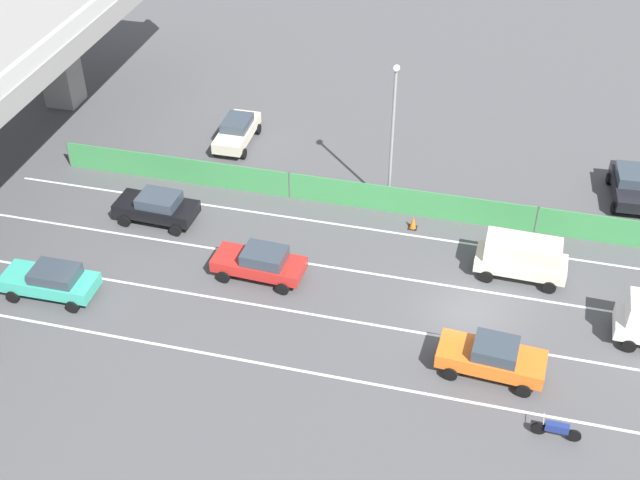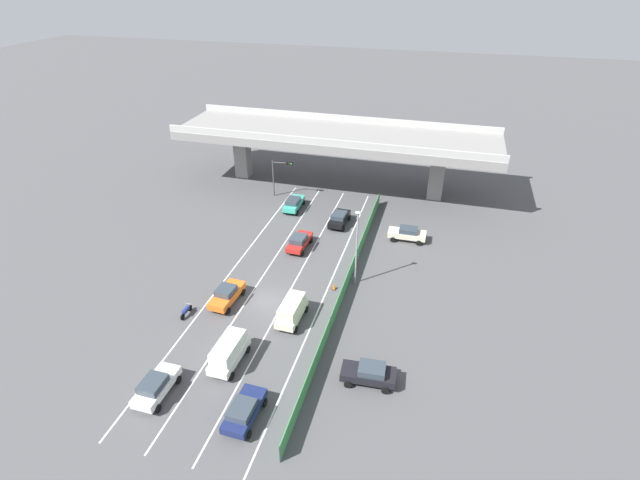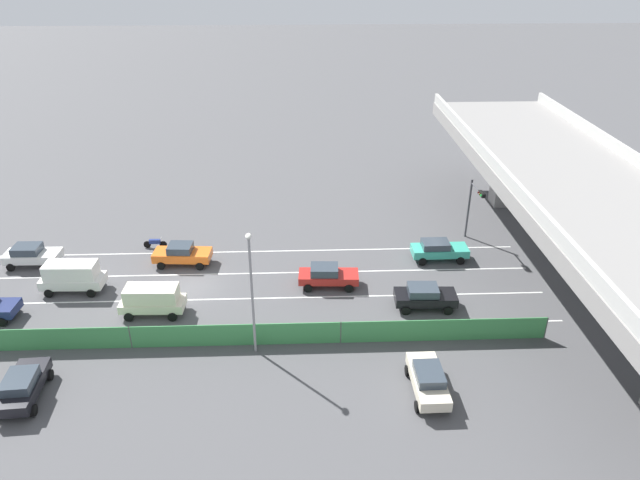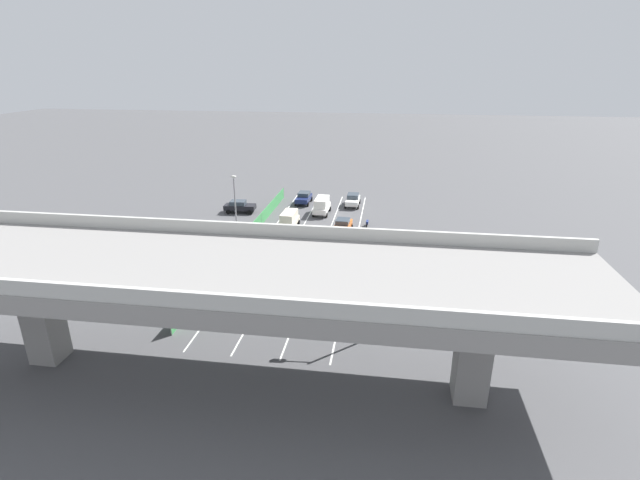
# 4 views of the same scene
# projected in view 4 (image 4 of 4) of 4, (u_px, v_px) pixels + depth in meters

# --- Properties ---
(ground_plane) EXTENTS (300.00, 300.00, 0.00)m
(ground_plane) POSITION_uv_depth(u_px,v_px,m) (313.00, 235.00, 57.36)
(ground_plane) COLOR #4C4C4F
(lane_line_left_edge) EXTENTS (0.14, 43.95, 0.01)m
(lane_line_left_edge) POSITION_uv_depth(u_px,v_px,m) (354.00, 249.00, 52.95)
(lane_line_left_edge) COLOR silver
(lane_line_left_edge) RESTS_ON ground
(lane_line_mid_left) EXTENTS (0.14, 43.95, 0.01)m
(lane_line_mid_left) POSITION_uv_depth(u_px,v_px,m) (323.00, 247.00, 53.43)
(lane_line_mid_left) COLOR silver
(lane_line_mid_left) RESTS_ON ground
(lane_line_mid_right) EXTENTS (0.14, 43.95, 0.01)m
(lane_line_mid_right) POSITION_uv_depth(u_px,v_px,m) (292.00, 246.00, 53.92)
(lane_line_mid_right) COLOR silver
(lane_line_mid_right) RESTS_ON ground
(lane_line_right_edge) EXTENTS (0.14, 43.95, 0.01)m
(lane_line_right_edge) POSITION_uv_depth(u_px,v_px,m) (262.00, 244.00, 54.40)
(lane_line_right_edge) COLOR silver
(lane_line_right_edge) RESTS_ON ground
(elevated_overpass) EXTENTS (44.71, 11.34, 8.97)m
(elevated_overpass) POSITION_uv_depth(u_px,v_px,m) (241.00, 279.00, 28.94)
(elevated_overpass) COLOR gray
(elevated_overpass) RESTS_ON ground
(green_fence) EXTENTS (0.10, 40.05, 1.60)m
(green_fence) POSITION_uv_depth(u_px,v_px,m) (246.00, 237.00, 54.37)
(green_fence) COLOR #3D8E4C
(green_fence) RESTS_ON ground
(car_sedan_red) EXTENTS (2.17, 4.52, 1.66)m
(car_sedan_red) POSITION_uv_depth(u_px,v_px,m) (295.00, 260.00, 47.69)
(car_sedan_red) COLOR red
(car_sedan_red) RESTS_ON ground
(car_taxi_orange) EXTENTS (2.28, 4.62, 1.73)m
(car_taxi_orange) POSITION_uv_depth(u_px,v_px,m) (343.00, 226.00, 57.73)
(car_taxi_orange) COLOR orange
(car_taxi_orange) RESTS_ON ground
(car_taxi_teal) EXTENTS (2.04, 4.51, 1.64)m
(car_taxi_teal) POSITION_uv_depth(u_px,v_px,m) (317.00, 306.00, 38.71)
(car_taxi_teal) COLOR teal
(car_taxi_teal) RESTS_ON ground
(car_van_cream) EXTENTS (2.13, 4.41, 2.12)m
(car_van_cream) POSITION_uv_depth(u_px,v_px,m) (289.00, 219.00, 59.33)
(car_van_cream) COLOR beige
(car_van_cream) RESTS_ON ground
(car_van_white) EXTENTS (2.17, 4.54, 2.28)m
(car_van_white) POSITION_uv_depth(u_px,v_px,m) (322.00, 205.00, 64.89)
(car_van_white) COLOR silver
(car_van_white) RESTS_ON ground
(car_sedan_black) EXTENTS (2.20, 4.36, 1.68)m
(car_sedan_black) POSITION_uv_depth(u_px,v_px,m) (246.00, 287.00, 41.93)
(car_sedan_black) COLOR black
(car_sedan_black) RESTS_ON ground
(car_hatchback_white) EXTENTS (2.09, 4.28, 1.73)m
(car_hatchback_white) POSITION_uv_depth(u_px,v_px,m) (353.00, 200.00, 68.70)
(car_hatchback_white) COLOR silver
(car_hatchback_white) RESTS_ON ground
(car_sedan_navy) EXTENTS (2.16, 4.28, 1.64)m
(car_sedan_navy) POSITION_uv_depth(u_px,v_px,m) (304.00, 197.00, 69.96)
(car_sedan_navy) COLOR navy
(car_sedan_navy) RESTS_ON ground
(motorcycle) EXTENTS (0.60, 1.95, 0.93)m
(motorcycle) POSITION_uv_depth(u_px,v_px,m) (367.00, 223.00, 60.09)
(motorcycle) COLOR black
(motorcycle) RESTS_ON ground
(parked_sedan_dark) EXTENTS (4.39, 2.25, 1.70)m
(parked_sedan_dark) POSITION_uv_depth(u_px,v_px,m) (239.00, 206.00, 65.58)
(parked_sedan_dark) COLOR black
(parked_sedan_dark) RESTS_ON ground
(parked_sedan_cream) EXTENTS (4.42, 2.00, 1.66)m
(parked_sedan_cream) POSITION_uv_depth(u_px,v_px,m) (163.00, 274.00, 44.52)
(parked_sedan_cream) COLOR beige
(parked_sedan_cream) RESTS_ON ground
(traffic_light) EXTENTS (2.95, 0.45, 5.31)m
(traffic_light) POSITION_uv_depth(u_px,v_px,m) (351.00, 296.00, 34.19)
(traffic_light) COLOR #47474C
(traffic_light) RESTS_ON ground
(street_lamp) EXTENTS (0.60, 0.36, 8.28)m
(street_lamp) POSITION_uv_depth(u_px,v_px,m) (235.00, 205.00, 51.86)
(street_lamp) COLOR gray
(street_lamp) RESTS_ON ground
(traffic_cone) EXTENTS (0.47, 0.47, 0.73)m
(traffic_cone) POSITION_uv_depth(u_px,v_px,m) (257.00, 240.00, 54.75)
(traffic_cone) COLOR orange
(traffic_cone) RESTS_ON ground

